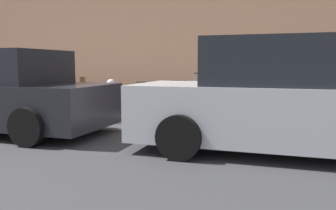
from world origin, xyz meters
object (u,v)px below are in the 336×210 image
object	(u,v)px
bollard_post	(83,94)
parked_car_silver_0	(289,100)
parking_meter	(308,81)
suitcase_olive_4	(160,104)
suitcase_silver_2	(200,100)
suitcase_navy_5	(143,103)
fire_hydrant	(111,95)
suitcase_red_1	(219,105)
suitcase_maroon_0	(242,104)
suitcase_black_3	(178,100)
parked_car_charcoal_1	(4,94)

from	to	relation	value
bollard_post	parked_car_silver_0	world-z (taller)	parked_car_silver_0
parking_meter	parked_car_silver_0	xyz separation A→B (m)	(0.40, 2.44, -0.17)
suitcase_olive_4	bollard_post	size ratio (longest dim) A/B	0.84
bollard_post	suitcase_silver_2	bearing A→B (deg)	-176.39
suitcase_navy_5	fire_hydrant	bearing A→B (deg)	1.79
suitcase_silver_2	suitcase_red_1	bearing A→B (deg)	171.65
suitcase_navy_5	suitcase_maroon_0	bearing A→B (deg)	-178.89
suitcase_silver_2	parked_car_silver_0	distance (m)	2.91
suitcase_maroon_0	fire_hydrant	distance (m)	3.14
suitcase_black_3	parking_meter	size ratio (longest dim) A/B	0.66
suitcase_red_1	fire_hydrant	size ratio (longest dim) A/B	1.05
parked_car_silver_0	parked_car_charcoal_1	xyz separation A→B (m)	(5.28, 0.00, -0.05)
suitcase_silver_2	parked_car_charcoal_1	distance (m)	4.09
suitcase_black_3	parking_meter	xyz separation A→B (m)	(-2.74, -0.33, 0.44)
suitcase_olive_4	suitcase_navy_5	bearing A→B (deg)	-0.44
suitcase_navy_5	parking_meter	distance (m)	3.72
suitcase_red_1	parked_car_charcoal_1	bearing A→B (deg)	29.20
suitcase_maroon_0	bollard_post	world-z (taller)	suitcase_maroon_0
parked_car_charcoal_1	suitcase_black_3	bearing A→B (deg)	-144.27
suitcase_olive_4	parked_car_silver_0	distance (m)	3.60
suitcase_navy_5	bollard_post	world-z (taller)	bollard_post
suitcase_red_1	suitcase_navy_5	world-z (taller)	suitcase_red_1
suitcase_red_1	bollard_post	bearing A→B (deg)	2.02
suitcase_red_1	parking_meter	size ratio (longest dim) A/B	0.68
fire_hydrant	parked_car_silver_0	bearing A→B (deg)	151.78
suitcase_olive_4	suitcase_navy_5	xyz separation A→B (m)	(0.44, -0.00, -0.00)
suitcase_black_3	parking_meter	world-z (taller)	parking_meter
suitcase_olive_4	bollard_post	xyz separation A→B (m)	(1.97, 0.17, 0.19)
suitcase_maroon_0	parking_meter	bearing A→B (deg)	-172.43
suitcase_silver_2	suitcase_olive_4	size ratio (longest dim) A/B	1.35
parked_car_charcoal_1	parked_car_silver_0	bearing A→B (deg)	180.00
suitcase_black_3	fire_hydrant	xyz separation A→B (m)	(1.74, -0.08, 0.04)
suitcase_red_1	parking_meter	world-z (taller)	parking_meter
suitcase_silver_2	suitcase_navy_5	world-z (taller)	suitcase_silver_2
suitcase_red_1	suitcase_navy_5	bearing A→B (deg)	-1.75
bollard_post	parking_meter	xyz separation A→B (m)	(-5.19, -0.40, 0.38)
parking_meter	parked_car_silver_0	world-z (taller)	parked_car_silver_0
parking_meter	suitcase_maroon_0	bearing A→B (deg)	7.57
bollard_post	parked_car_silver_0	xyz separation A→B (m)	(-4.79, 2.04, 0.21)
suitcase_black_3	suitcase_navy_5	world-z (taller)	suitcase_black_3
parked_car_silver_0	suitcase_red_1	bearing A→B (deg)	-56.82
parking_meter	suitcase_red_1	bearing A→B (deg)	8.79
suitcase_red_1	suitcase_navy_5	distance (m)	1.85
parked_car_silver_0	suitcase_silver_2	bearing A→B (deg)	-50.12
suitcase_silver_2	parking_meter	size ratio (longest dim) A/B	0.79
parked_car_silver_0	parked_car_charcoal_1	distance (m)	5.28
suitcase_maroon_0	suitcase_navy_5	distance (m)	2.32
suitcase_black_3	suitcase_olive_4	bearing A→B (deg)	-11.85
suitcase_navy_5	parked_car_silver_0	xyz separation A→B (m)	(-3.26, 2.22, 0.40)
suitcase_red_1	suitcase_silver_2	bearing A→B (deg)	-8.35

